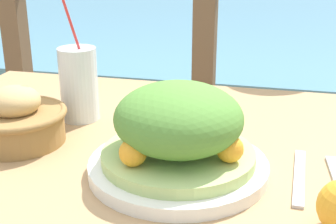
{
  "coord_description": "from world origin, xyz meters",
  "views": [
    {
      "loc": [
        0.24,
        -0.73,
        1.1
      ],
      "look_at": [
        0.06,
        -0.0,
        0.81
      ],
      "focal_mm": 50.0,
      "sensor_mm": 36.0,
      "label": 1
    }
  ],
  "objects": [
    {
      "name": "salad_plate",
      "position": [
        0.1,
        -0.1,
        0.81
      ],
      "size": [
        0.28,
        0.28,
        0.14
      ],
      "color": "white",
      "rests_on": "patio_table"
    },
    {
      "name": "patio_table",
      "position": [
        0.0,
        0.0,
        0.63
      ],
      "size": [
        0.95,
        0.72,
        0.75
      ],
      "color": "tan",
      "rests_on": "ground_plane"
    },
    {
      "name": "fork",
      "position": [
        0.28,
        -0.07,
        0.76
      ],
      "size": [
        0.02,
        0.18,
        0.0
      ],
      "color": "silver",
      "rests_on": "patio_table"
    },
    {
      "name": "railing_fence",
      "position": [
        -0.0,
        0.75,
        0.73
      ],
      "size": [
        2.8,
        0.08,
        1.06
      ],
      "color": "brown",
      "rests_on": "ground_plane"
    },
    {
      "name": "bread_basket",
      "position": [
        -0.2,
        -0.06,
        0.79
      ],
      "size": [
        0.18,
        0.18,
        0.1
      ],
      "color": "olive",
      "rests_on": "patio_table"
    },
    {
      "name": "drink_glass",
      "position": [
        -0.14,
        0.08,
        0.83
      ],
      "size": [
        0.07,
        0.07,
        0.25
      ],
      "color": "silver",
      "rests_on": "patio_table"
    },
    {
      "name": "sea_backdrop",
      "position": [
        0.0,
        3.25,
        0.24
      ],
      "size": [
        12.0,
        4.0,
        0.48
      ],
      "color": "#568EA8",
      "rests_on": "ground_plane"
    }
  ]
}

